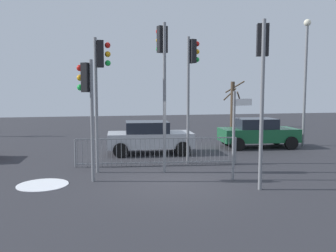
# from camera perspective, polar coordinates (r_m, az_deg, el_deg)

# --- Properties ---
(ground_plane) EXTENTS (60.00, 60.00, 0.00)m
(ground_plane) POSITION_cam_1_polar(r_m,az_deg,el_deg) (11.20, 0.57, -9.01)
(ground_plane) COLOR #2D2D33
(traffic_light_rear_left) EXTENTS (0.50, 0.44, 3.80)m
(traffic_light_rear_left) POSITION_cam_1_polar(r_m,az_deg,el_deg) (11.21, -12.93, 5.27)
(traffic_light_rear_left) COLOR slate
(traffic_light_rear_left) RESTS_ON ground
(traffic_light_foreground_left) EXTENTS (0.37, 0.55, 5.15)m
(traffic_light_foreground_left) POSITION_cam_1_polar(r_m,az_deg,el_deg) (12.29, -0.89, 9.96)
(traffic_light_foreground_left) COLOR slate
(traffic_light_foreground_left) RESTS_ON ground
(traffic_light_mid_right) EXTENTS (0.57, 0.33, 4.64)m
(traffic_light_mid_right) POSITION_cam_1_polar(r_m,az_deg,el_deg) (12.35, -10.97, 8.18)
(traffic_light_mid_right) COLOR slate
(traffic_light_mid_right) RESTS_ON ground
(traffic_light_mid_left) EXTENTS (0.37, 0.55, 4.82)m
(traffic_light_mid_left) POSITION_cam_1_polar(r_m,az_deg,el_deg) (10.45, 15.01, 9.27)
(traffic_light_mid_left) COLOR slate
(traffic_light_mid_left) RESTS_ON ground
(traffic_light_rear_right) EXTENTS (0.54, 0.38, 4.91)m
(traffic_light_rear_right) POSITION_cam_1_polar(r_m,az_deg,el_deg) (13.78, 3.77, 8.80)
(traffic_light_rear_right) COLOR slate
(traffic_light_rear_right) RESTS_ON ground
(direction_sign_post) EXTENTS (0.75, 0.31, 2.84)m
(direction_sign_post) POSITION_cam_1_polar(r_m,az_deg,el_deg) (11.36, 10.85, -0.70)
(direction_sign_post) COLOR slate
(direction_sign_post) RESTS_ON ground
(pedestrian_guard_railing) EXTENTS (6.13, 0.77, 1.07)m
(pedestrian_guard_railing) POSITION_cam_1_polar(r_m,az_deg,el_deg) (13.41, -1.79, -4.14)
(pedestrian_guard_railing) COLOR slate
(pedestrian_guard_railing) RESTS_ON ground
(car_silver_near) EXTENTS (3.91, 2.15, 1.47)m
(car_silver_near) POSITION_cam_1_polar(r_m,az_deg,el_deg) (15.99, -3.04, -1.77)
(car_silver_near) COLOR #B2B5BA
(car_silver_near) RESTS_ON ground
(car_green_far) EXTENTS (3.92, 2.17, 1.47)m
(car_green_far) POSITION_cam_1_polar(r_m,az_deg,el_deg) (18.28, 14.29, -1.00)
(car_green_far) COLOR #195933
(car_green_far) RESTS_ON ground
(street_lamp) EXTENTS (0.36, 0.36, 6.45)m
(street_lamp) POSITION_cam_1_polar(r_m,az_deg,el_deg) (19.47, 21.41, 8.62)
(street_lamp) COLOR slate
(street_lamp) RESTS_ON ground
(bare_tree_left) EXTENTS (1.68, 1.82, 3.66)m
(bare_tree_left) POSITION_cam_1_polar(r_m,az_deg,el_deg) (28.25, 10.43, 3.72)
(bare_tree_left) COLOR #473828
(bare_tree_left) RESTS_ON ground
(snow_patch_kerb) EXTENTS (1.53, 1.53, 0.01)m
(snow_patch_kerb) POSITION_cam_1_polar(r_m,az_deg,el_deg) (11.46, -19.64, -8.96)
(snow_patch_kerb) COLOR white
(snow_patch_kerb) RESTS_ON ground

